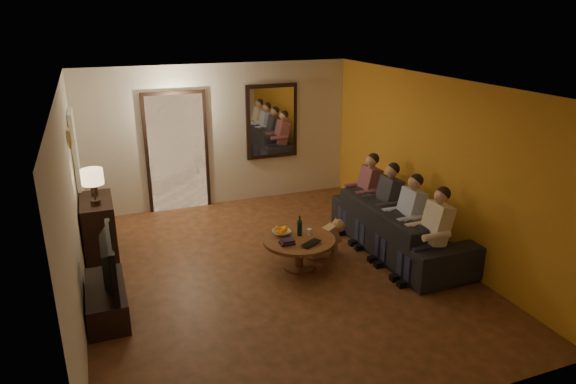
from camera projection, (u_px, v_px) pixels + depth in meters
name	position (u px, v px, depth m)	size (l,w,h in m)	color
floor	(276.00, 272.00, 7.21)	(5.00, 6.00, 0.01)	#452E12
ceiling	(274.00, 84.00, 6.34)	(5.00, 6.00, 0.01)	white
back_wall	(220.00, 136.00, 9.42)	(5.00, 0.02, 2.60)	beige
front_wall	(401.00, 294.00, 4.13)	(5.00, 0.02, 2.60)	beige
left_wall	(72.00, 209.00, 5.92)	(0.02, 6.00, 2.60)	beige
right_wall	(433.00, 165.00, 7.63)	(0.02, 6.00, 2.60)	beige
orange_accent	(432.00, 165.00, 7.62)	(0.01, 6.00, 2.60)	orange
kitchen_doorway	(177.00, 153.00, 9.21)	(1.00, 0.06, 2.10)	#FFE0A5
door_trim	(177.00, 153.00, 9.20)	(1.12, 0.04, 2.22)	black
fridge_glimpse	(192.00, 160.00, 9.35)	(0.45, 0.03, 1.70)	silver
mirror_frame	(272.00, 121.00, 9.65)	(1.00, 0.05, 1.40)	black
mirror_glass	(272.00, 122.00, 9.63)	(0.86, 0.02, 1.26)	white
white_door	(79.00, 175.00, 8.06)	(0.06, 0.85, 2.04)	white
framed_art	(69.00, 138.00, 6.90)	(0.03, 0.28, 0.24)	#B28C33
art_canvas	(71.00, 137.00, 6.90)	(0.01, 0.22, 0.18)	brown
dresser	(99.00, 228.00, 7.58)	(0.45, 0.98, 0.87)	black
table_lamp	(94.00, 187.00, 7.16)	(0.30, 0.30, 0.54)	beige
flower_vase	(93.00, 181.00, 7.56)	(0.14, 0.14, 0.44)	red
tv_stand	(107.00, 300.00, 6.13)	(0.45, 1.12, 0.37)	black
tv	(102.00, 262.00, 5.97)	(0.15, 1.12, 0.64)	black
sofa	(399.00, 227.00, 7.75)	(1.01, 2.58, 0.75)	black
person_a	(431.00, 238.00, 6.84)	(0.60, 0.40, 1.20)	tan
person_b	(406.00, 221.00, 7.37)	(0.60, 0.40, 1.20)	tan
person_c	(384.00, 207.00, 7.90)	(0.60, 0.40, 1.20)	tan
person_d	(365.00, 195.00, 8.43)	(0.60, 0.40, 1.20)	tan
dog	(325.00, 238.00, 7.61)	(0.56, 0.24, 0.56)	#9B6947
coffee_table	(299.00, 253.00, 7.25)	(1.02, 1.02, 0.45)	brown
bowl	(281.00, 232.00, 7.30)	(0.26, 0.26, 0.06)	white
oranges	(281.00, 228.00, 7.27)	(0.20, 0.20, 0.08)	orange
wine_bottle	(300.00, 225.00, 7.23)	(0.07, 0.07, 0.31)	black
wine_glass	(309.00, 232.00, 7.26)	(0.06, 0.06, 0.10)	silver
book_stack	(287.00, 242.00, 7.00)	(0.20, 0.15, 0.07)	black
laptop	(314.00, 245.00, 6.96)	(0.33, 0.21, 0.03)	black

